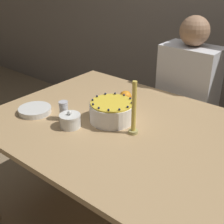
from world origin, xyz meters
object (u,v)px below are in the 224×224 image
at_px(person_man_blue_shirt, 185,112).
at_px(sugar_shaker, 64,110).
at_px(sugar_bowl, 70,121).
at_px(candle, 134,113).
at_px(cake, 112,111).

bearing_deg(person_man_blue_shirt, sugar_shaker, 71.84).
xyz_separation_m(sugar_bowl, sugar_shaker, (-0.09, 0.04, 0.02)).
xyz_separation_m(candle, person_man_blue_shirt, (-0.09, 0.80, -0.33)).
bearing_deg(cake, candle, -12.54).
relative_size(sugar_shaker, candle, 0.38).
relative_size(sugar_bowl, sugar_shaker, 1.05).
bearing_deg(person_man_blue_shirt, candle, 96.48).
bearing_deg(sugar_shaker, cake, 36.53).
height_order(cake, candle, candle).
bearing_deg(candle, sugar_bowl, -152.04).
distance_m(cake, person_man_blue_shirt, 0.81).
bearing_deg(candle, person_man_blue_shirt, 96.48).
height_order(sugar_bowl, sugar_shaker, sugar_shaker).
distance_m(cake, candle, 0.19).
relative_size(cake, sugar_shaker, 2.26).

